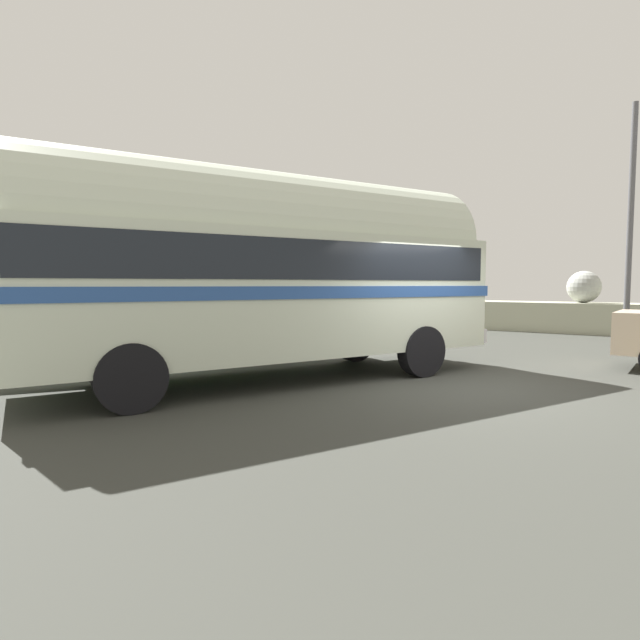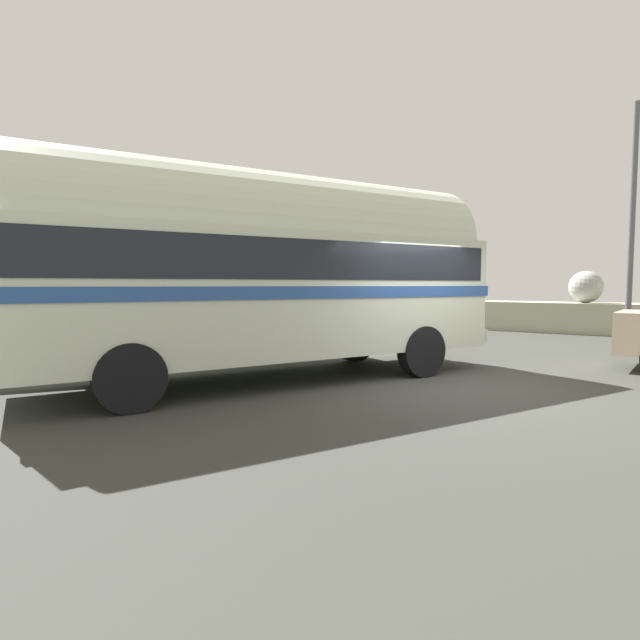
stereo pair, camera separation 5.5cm
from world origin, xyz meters
TOP-DOWN VIEW (x-y plane):
  - ground at (0.00, 0.00)m, footprint 32.00×26.00m
  - breakwater at (0.04, 11.80)m, footprint 31.36×1.85m
  - vintage_coach at (-3.00, -1.40)m, footprint 5.77×8.79m
  - second_coach at (-7.64, -1.15)m, footprint 6.73×8.47m
  - lamp_post at (2.15, 6.27)m, footprint 0.76×0.71m

SIDE VIEW (x-z plane):
  - ground at x=0.00m, z-range 0.00..0.02m
  - breakwater at x=0.04m, z-range -0.50..1.74m
  - vintage_coach at x=-3.00m, z-range 0.20..3.90m
  - second_coach at x=-7.64m, z-range 0.20..3.90m
  - lamp_post at x=2.15m, z-range 0.41..6.55m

